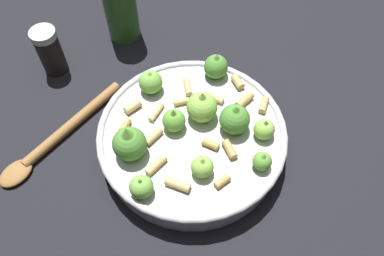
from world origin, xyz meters
name	(u,v)px	position (x,y,z in m)	size (l,w,h in m)	color
ground_plane	(192,148)	(0.00, 0.00, 0.00)	(2.40, 2.40, 0.00)	black
cooking_pan	(192,136)	(0.00, 0.00, 0.03)	(0.27, 0.27, 0.11)	#B7B7BC
pepper_shaker	(50,51)	(-0.18, 0.23, 0.04)	(0.04, 0.04, 0.09)	black
wooden_spoon	(57,138)	(-0.19, 0.08, 0.01)	(0.21, 0.15, 0.02)	olive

